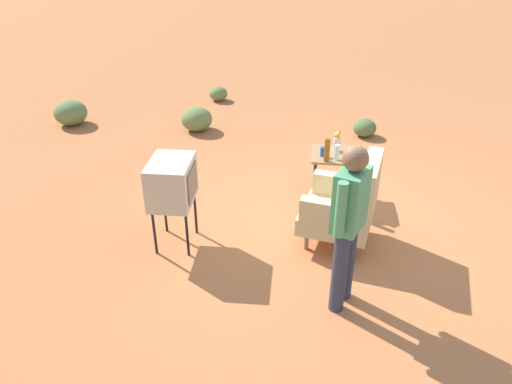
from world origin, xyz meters
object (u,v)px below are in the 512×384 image
armchair (347,204)px  side_table (333,160)px  person_standing (349,220)px  bottle_short_clear (337,152)px  soda_can_blue (323,152)px  tv_on_stand (172,182)px  bottle_tall_amber (327,150)px  flower_vase (337,140)px

armchair → side_table: 1.06m
person_standing → bottle_short_clear: person_standing is taller
bottle_short_clear → soda_can_blue: bottle_short_clear is taller
tv_on_stand → person_standing: person_standing is taller
armchair → bottle_tall_amber: size_ratio=3.53×
tv_on_stand → person_standing: bearing=67.2°
side_table → bottle_short_clear: (0.17, 0.03, 0.19)m
soda_can_blue → flower_vase: (-0.18, 0.18, 0.09)m
bottle_short_clear → flower_vase: size_ratio=0.75×
side_table → flower_vase: bearing=161.6°
bottle_tall_amber → flower_vase: bottle_tall_amber is taller
armchair → flower_vase: size_ratio=4.00×
bottle_tall_amber → flower_vase: 0.35m
tv_on_stand → flower_vase: 2.26m
bottle_tall_amber → flower_vase: size_ratio=1.13×
armchair → bottle_short_clear: size_ratio=5.30×
side_table → person_standing: person_standing is taller
person_standing → flower_vase: 2.17m
side_table → bottle_tall_amber: bottle_tall_amber is taller
person_standing → bottle_tall_amber: person_standing is taller
bottle_tall_amber → side_table: bearing=156.7°
armchair → tv_on_stand: size_ratio=1.03×
bottle_tall_amber → bottle_short_clear: bearing=113.0°
tv_on_stand → soda_can_blue: (-1.22, 1.60, -0.10)m
bottle_short_clear → armchair: bearing=6.6°
side_table → soda_can_blue: 0.22m
tv_on_stand → bottle_tall_amber: bearing=123.2°
bottle_short_clear → person_standing: bearing=1.2°
tv_on_stand → person_standing: size_ratio=0.63×
bottle_short_clear → bottle_tall_amber: size_ratio=0.67×
armchair → tv_on_stand: armchair is taller
armchair → side_table: size_ratio=1.71×
bottle_tall_amber → soda_can_blue: bottle_tall_amber is taller
soda_can_blue → bottle_tall_amber: bearing=18.2°
armchair → person_standing: size_ratio=0.65×
tv_on_stand → soda_can_blue: tv_on_stand is taller
side_table → soda_can_blue: size_ratio=5.08×
bottle_short_clear → bottle_tall_amber: (0.05, -0.13, 0.05)m
armchair → soda_can_blue: armchair is taller
armchair → side_table: armchair is taller
armchair → soda_can_blue: size_ratio=8.69×
soda_can_blue → person_standing: bearing=6.2°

